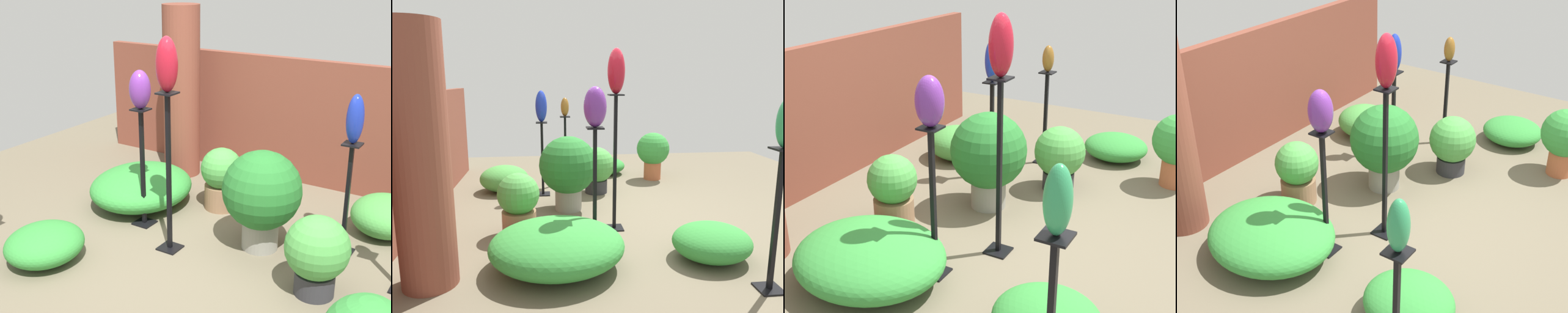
# 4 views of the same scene
# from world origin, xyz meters

# --- Properties ---
(ground_plane) EXTENTS (8.00, 8.00, 0.00)m
(ground_plane) POSITION_xyz_m (0.00, 0.00, 0.00)
(ground_plane) COLOR #6B604C
(brick_wall_back) EXTENTS (5.60, 0.12, 1.52)m
(brick_wall_back) POSITION_xyz_m (0.00, 2.29, 0.76)
(brick_wall_back) COLOR brown
(brick_wall_back) RESTS_ON ground
(brick_pillar) EXTENTS (0.46, 0.46, 2.12)m
(brick_pillar) POSITION_xyz_m (-1.32, 1.75, 1.06)
(brick_pillar) COLOR brown
(brick_pillar) RESTS_ON ground
(pedestal_jade) EXTENTS (0.20, 0.20, 1.17)m
(pedestal_jade) POSITION_xyz_m (-1.72, -1.01, 0.54)
(pedestal_jade) COLOR black
(pedestal_jade) RESTS_ON ground
(pedestal_ruby) EXTENTS (0.20, 0.20, 1.52)m
(pedestal_ruby) POSITION_xyz_m (-0.31, 0.02, 0.71)
(pedestal_ruby) COLOR black
(pedestal_ruby) RESTS_ON ground
(pedestal_violet) EXTENTS (0.20, 0.20, 1.24)m
(pedestal_violet) POSITION_xyz_m (-0.83, 0.31, 0.57)
(pedestal_violet) COLOR black
(pedestal_violet) RESTS_ON ground
(pedestal_bronze) EXTENTS (0.20, 0.20, 1.10)m
(pedestal_bronze) POSITION_xyz_m (1.74, 0.47, 0.50)
(pedestal_bronze) COLOR black
(pedestal_bronze) RESTS_ON ground
(pedestal_cobalt) EXTENTS (0.20, 0.20, 1.08)m
(pedestal_cobalt) POSITION_xyz_m (1.10, 0.83, 0.49)
(pedestal_cobalt) COLOR black
(pedestal_cobalt) RESTS_ON ground
(art_vase_ruby) EXTENTS (0.20, 0.19, 0.48)m
(art_vase_ruby) POSITION_xyz_m (-0.31, 0.02, 1.76)
(art_vase_ruby) COLOR maroon
(art_vase_ruby) RESTS_ON pedestal_ruby
(art_vase_violet) EXTENTS (0.21, 0.22, 0.38)m
(art_vase_violet) POSITION_xyz_m (-0.83, 0.31, 1.43)
(art_vase_violet) COLOR #6B2D8C
(art_vase_violet) RESTS_ON pedestal_violet
(art_vase_bronze) EXTENTS (0.14, 0.13, 0.30)m
(art_vase_bronze) POSITION_xyz_m (1.74, 0.47, 1.24)
(art_vase_bronze) COLOR brown
(art_vase_bronze) RESTS_ON pedestal_bronze
(art_vase_cobalt) EXTENTS (0.15, 0.16, 0.44)m
(art_vase_cobalt) POSITION_xyz_m (1.10, 0.83, 1.30)
(art_vase_cobalt) COLOR #192D9E
(art_vase_cobalt) RESTS_ON pedestal_cobalt
(potted_plant_walkway_edge) EXTENTS (0.53, 0.53, 0.69)m
(potted_plant_walkway_edge) POSITION_xyz_m (1.12, 0.04, 0.38)
(potted_plant_walkway_edge) COLOR #2D2D33
(potted_plant_walkway_edge) RESTS_ON ground
(potted_plant_front_left) EXTENTS (0.55, 0.55, 0.80)m
(potted_plant_front_left) POSITION_xyz_m (1.81, -1.02, 0.47)
(potted_plant_front_left) COLOR #B25B38
(potted_plant_front_left) RESTS_ON ground
(potted_plant_near_pillar) EXTENTS (0.46, 0.46, 0.69)m
(potted_plant_near_pillar) POSITION_xyz_m (-0.35, 1.08, 0.37)
(potted_plant_near_pillar) COLOR #936B4C
(potted_plant_near_pillar) RESTS_ON ground
(potted_plant_mid_left) EXTENTS (0.75, 0.75, 0.97)m
(potted_plant_mid_left) POSITION_xyz_m (0.41, 0.50, 0.56)
(potted_plant_mid_left) COLOR gray
(potted_plant_mid_left) RESTS_ON ground
(foliage_bed_east) EXTENTS (0.69, 0.75, 0.34)m
(foliage_bed_east) POSITION_xyz_m (-1.14, -0.77, 0.17)
(foliage_bed_east) COLOR #338C38
(foliage_bed_east) RESTS_ON ground
(foliage_bed_west) EXTENTS (1.09, 1.22, 0.42)m
(foliage_bed_west) POSITION_xyz_m (-1.16, 0.69, 0.21)
(foliage_bed_west) COLOR #338C38
(foliage_bed_west) RESTS_ON ground
(foliage_bed_center) EXTENTS (0.67, 0.73, 0.40)m
(foliage_bed_center) POSITION_xyz_m (1.34, 1.42, 0.20)
(foliage_bed_center) COLOR #479942
(foliage_bed_center) RESTS_ON ground
(foliage_bed_rear) EXTENTS (0.72, 0.75, 0.29)m
(foliage_bed_rear) POSITION_xyz_m (2.27, -0.25, 0.15)
(foliage_bed_rear) COLOR #338C38
(foliage_bed_rear) RESTS_ON ground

